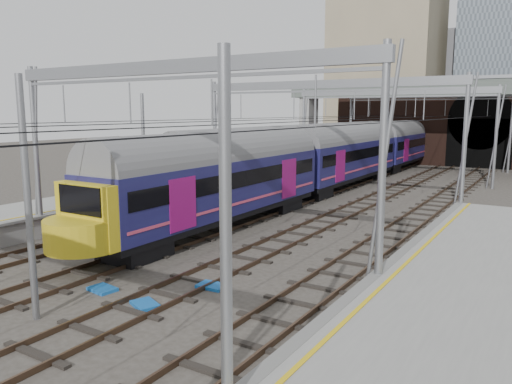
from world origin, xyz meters
The scene contains 10 objects.
tracks centered at (0.00, 15.00, 0.02)m, with size 14.40×80.00×0.22m.
overhead_line centered at (0.00, 21.49, 6.57)m, with size 16.80×80.00×8.00m.
retaining_wall centered at (1.40, 51.93, 4.33)m, with size 28.00×2.75×9.00m.
overbridge centered at (0.00, 46.00, 7.27)m, with size 28.00×3.00×9.25m.
city_skyline centered at (2.73, 70.48, 17.09)m, with size 37.50×27.50×60.00m.
train_main centered at (-2.00, 39.48, 2.58)m, with size 2.95×68.23×5.03m.
train_second centered at (-6.00, 47.56, 2.53)m, with size 2.87×66.29×4.91m.
equip_cover_a centered at (2.01, 4.37, 0.05)m, with size 0.93×0.65×0.11m, color #1658AA.
equip_cover_b centered at (-0.18, 4.61, 0.06)m, with size 0.94×0.66×0.11m, color #1658AA.
equip_cover_c centered at (2.79, 6.80, 0.06)m, with size 0.96×0.68×0.11m, color #1658AA.
Camera 1 is at (12.69, -6.35, 5.99)m, focal length 35.00 mm.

